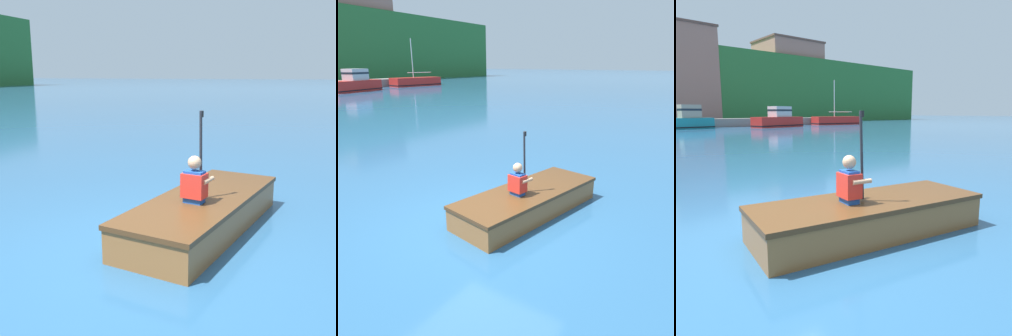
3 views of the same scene
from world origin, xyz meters
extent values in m
plane|color=#28567F|center=(0.00, 0.00, 0.00)|extent=(300.00, 300.00, 0.00)
cube|color=#9E6B5B|center=(12.58, 48.81, 6.67)|extent=(6.80, 8.43, 13.34)
cube|color=brown|center=(12.58, 48.81, 13.49)|extent=(7.10, 8.73, 0.30)
cube|color=#9E6B5B|center=(30.35, 49.65, 6.85)|extent=(9.98, 8.63, 13.70)
cube|color=brown|center=(30.35, 49.65, 13.85)|extent=(10.28, 8.93, 0.30)
cube|color=red|center=(25.57, 30.20, 0.53)|extent=(6.65, 2.73, 1.05)
cube|color=black|center=(25.57, 30.20, 0.18)|extent=(6.69, 2.78, 0.10)
cylinder|color=silver|center=(25.25, 30.24, 3.37)|extent=(0.10, 0.10, 4.64)
cylinder|color=silver|center=(26.22, 30.13, 1.65)|extent=(3.53, 0.49, 0.07)
cube|color=#197A84|center=(7.21, 30.18, 0.53)|extent=(4.79, 1.96, 1.05)
cube|color=black|center=(7.21, 30.18, 0.18)|extent=(4.83, 2.01, 0.10)
cube|color=gray|center=(7.44, 30.21, 1.68)|extent=(2.00, 1.33, 1.25)
cube|color=#19232D|center=(7.44, 30.21, 1.84)|extent=(2.02, 1.35, 0.20)
cube|color=red|center=(16.01, 28.59, 0.55)|extent=(6.27, 3.15, 1.10)
cube|color=black|center=(16.01, 28.59, 0.19)|extent=(6.32, 3.20, 0.10)
cube|color=#B2B2B7|center=(16.31, 28.66, 1.67)|extent=(2.50, 1.91, 1.13)
cube|color=#19232D|center=(16.31, 28.66, 1.81)|extent=(2.53, 1.94, 0.20)
cube|color=#935B2D|center=(0.93, -0.48, 0.23)|extent=(3.16, 1.58, 0.45)
cube|color=#513219|center=(0.93, -0.48, 0.42)|extent=(3.21, 1.63, 0.06)
cube|color=#513219|center=(0.93, -0.48, 0.41)|extent=(2.71, 1.32, 0.02)
cone|color=#935B2D|center=(2.35, -0.74, 0.25)|extent=(0.43, 0.43, 0.41)
cube|color=#935B2D|center=(0.71, -0.43, 0.40)|extent=(0.34, 1.00, 0.03)
cube|color=#1E4CA5|center=(0.63, -0.42, 0.66)|extent=(0.20, 0.27, 0.41)
cube|color=red|center=(0.63, -0.42, 0.68)|extent=(0.26, 0.32, 0.31)
sphere|color=tan|center=(0.63, -0.42, 0.97)|extent=(0.17, 0.17, 0.17)
cylinder|color=tan|center=(0.69, -0.58, 0.74)|extent=(0.27, 0.10, 0.06)
cylinder|color=tan|center=(0.75, -0.29, 0.74)|extent=(0.27, 0.10, 0.06)
cylinder|color=#232328|center=(0.81, -0.45, 1.03)|extent=(0.08, 0.05, 1.12)
cylinder|color=black|center=(0.81, -0.45, 1.55)|extent=(0.05, 0.05, 0.08)
camera|label=1|loc=(-4.27, -1.71, 2.04)|focal=45.00mm
camera|label=2|loc=(-4.06, -3.29, 2.72)|focal=35.00mm
camera|label=3|loc=(-1.99, -3.38, 1.57)|focal=35.00mm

